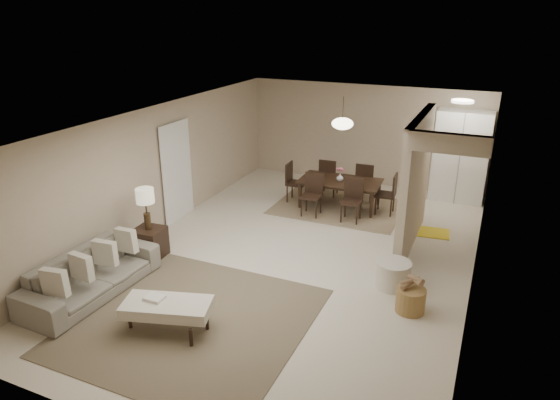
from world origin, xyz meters
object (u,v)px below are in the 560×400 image
at_px(sofa, 91,275).
at_px(dining_table, 339,194).
at_px(side_table, 150,243).
at_px(round_pouf, 393,275).
at_px(ottoman_bench, 167,308).
at_px(pantry_cabinet, 461,157).
at_px(wicker_basket, 410,300).

height_order(sofa, dining_table, sofa).
distance_m(side_table, round_pouf, 4.30).
bearing_deg(ottoman_bench, pantry_cabinet, 49.01).
bearing_deg(dining_table, ottoman_bench, -100.67).
bearing_deg(side_table, dining_table, 57.25).
xyz_separation_m(sofa, side_table, (0.05, 1.39, -0.06)).
bearing_deg(pantry_cabinet, side_table, -131.96).
bearing_deg(sofa, side_table, -0.34).
height_order(round_pouf, wicker_basket, round_pouf).
bearing_deg(dining_table, wicker_basket, -60.42).
height_order(pantry_cabinet, side_table, pantry_cabinet).
bearing_deg(sofa, dining_table, -23.81).
xyz_separation_m(pantry_cabinet, side_table, (-4.75, -5.28, -0.77)).
relative_size(pantry_cabinet, sofa, 0.92).
xyz_separation_m(ottoman_bench, side_table, (-1.60, 1.69, -0.07)).
xyz_separation_m(side_table, wicker_basket, (4.62, 0.14, -0.09)).
xyz_separation_m(ottoman_bench, dining_table, (0.78, 5.40, -0.03)).
xyz_separation_m(round_pouf, wicker_basket, (0.38, -0.59, -0.03)).
bearing_deg(dining_table, side_table, -125.18).
bearing_deg(round_pouf, wicker_basket, -57.16).
relative_size(wicker_basket, dining_table, 0.24).
relative_size(pantry_cabinet, ottoman_bench, 1.59).
bearing_deg(sofa, pantry_cabinet, -34.00).
relative_size(side_table, round_pouf, 0.98).
distance_m(ottoman_bench, wicker_basket, 3.53).
relative_size(sofa, wicker_basket, 5.22).
bearing_deg(wicker_basket, pantry_cabinet, 88.51).
relative_size(sofa, side_table, 4.12).
bearing_deg(side_table, sofa, -92.06).
bearing_deg(wicker_basket, round_pouf, 122.84).
height_order(pantry_cabinet, round_pouf, pantry_cabinet).
bearing_deg(wicker_basket, side_table, -178.32).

